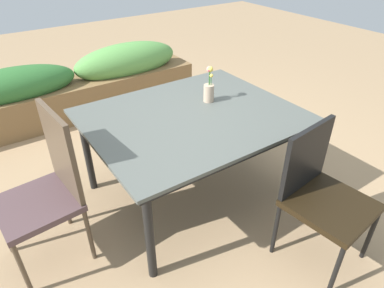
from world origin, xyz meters
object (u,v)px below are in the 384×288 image
flower_vase (209,89)px  planter_box (78,87)px  dining_table (192,121)px  chair_near_right (321,190)px  chair_end_left (48,185)px

flower_vase → planter_box: 1.86m
flower_vase → planter_box: bearing=106.1°
dining_table → chair_near_right: bearing=-70.6°
chair_end_left → chair_near_right: size_ratio=1.13×
dining_table → chair_near_right: 0.97m
chair_end_left → flower_vase: 1.29m
dining_table → flower_vase: (0.23, 0.11, 0.16)m
chair_near_right → flower_vase: (-0.09, 1.01, 0.31)m
dining_table → planter_box: 1.88m
chair_end_left → planter_box: bearing=-27.5°
planter_box → chair_near_right: bearing=-77.9°
dining_table → flower_vase: size_ratio=5.34×
dining_table → chair_end_left: chair_end_left is taller
chair_end_left → chair_near_right: chair_end_left is taller
chair_near_right → dining_table: bearing=-77.1°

